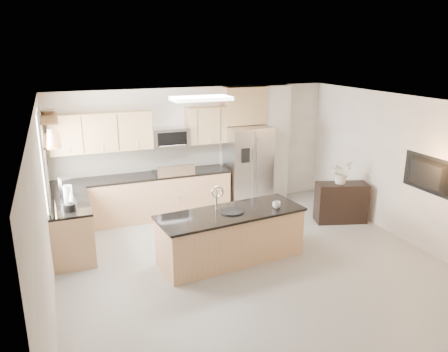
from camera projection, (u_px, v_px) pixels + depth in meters
name	position (u px, v px, depth m)	size (l,w,h in m)	color
floor	(260.00, 273.00, 6.82)	(6.50, 6.50, 0.00)	gray
ceiling	(265.00, 107.00, 6.08)	(6.00, 6.50, 0.02)	white
wall_back	(195.00, 149.00, 9.35)	(6.00, 0.02, 2.60)	silver
wall_front	(438.00, 316.00, 3.55)	(6.00, 0.02, 2.60)	silver
wall_left	(44.00, 223.00, 5.41)	(0.02, 6.50, 2.60)	silver
wall_right	(419.00, 174.00, 7.50)	(0.02, 6.50, 2.60)	silver
back_counter	(144.00, 197.00, 8.88)	(3.55, 0.66, 1.44)	tan
left_counter	(71.00, 227.00, 7.41)	(0.66, 1.50, 0.92)	tan
range	(173.00, 193.00, 9.09)	(0.76, 0.64, 1.14)	black
upper_cabinets	(134.00, 130.00, 8.60)	(3.50, 0.33, 0.75)	#AA7D5C
microwave	(170.00, 137.00, 8.87)	(0.76, 0.40, 0.40)	#B1B1B4
refrigerator	(247.00, 167.00, 9.50)	(0.92, 0.78, 1.78)	#B1B1B4
partition_column	(274.00, 144.00, 9.85)	(0.60, 0.30, 2.60)	beige
window	(44.00, 161.00, 6.97)	(0.04, 1.15, 1.65)	white
shelf_lower	(50.00, 141.00, 7.02)	(0.30, 1.20, 0.04)	olive
shelf_upper	(48.00, 118.00, 6.91)	(0.30, 1.20, 0.04)	olive
ceiling_fixture	(201.00, 98.00, 7.38)	(1.00, 0.50, 0.06)	white
island	(231.00, 236.00, 7.17)	(2.48, 1.12, 1.26)	tan
credenza	(341.00, 202.00, 8.75)	(1.00, 0.42, 0.80)	black
cup	(277.00, 205.00, 7.21)	(0.14, 0.14, 0.11)	silver
platter	(232.00, 212.00, 7.05)	(0.38, 0.38, 0.02)	black
blender	(69.00, 200.00, 6.80)	(0.18, 0.18, 0.42)	black
kettle	(71.00, 198.00, 7.15)	(0.19, 0.19, 0.24)	#B1B1B4
coffee_maker	(66.00, 188.00, 7.47)	(0.22, 0.25, 0.33)	black
bowl	(47.00, 111.00, 7.18)	(0.37, 0.37, 0.09)	#B1B1B4
flower_vase	(342.00, 166.00, 8.56)	(0.63, 0.54, 0.70)	beige
television	(425.00, 175.00, 7.27)	(1.08, 0.14, 0.62)	black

